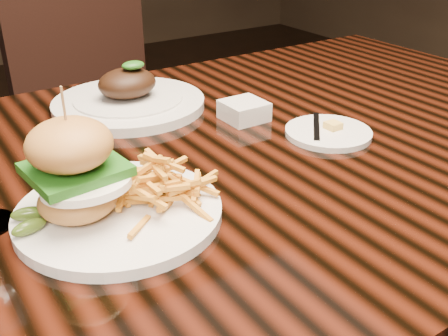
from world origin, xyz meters
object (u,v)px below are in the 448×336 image
dining_table (205,195)px  chair_far (100,101)px  burger_plate (112,186)px  far_dish (129,99)px

dining_table → chair_far: chair_far is taller
burger_plate → dining_table: bearing=33.9°
dining_table → burger_plate: bearing=-152.0°
chair_far → dining_table: bearing=-105.2°
far_dish → chair_far: (0.17, 0.64, -0.23)m
dining_table → chair_far: 0.91m
dining_table → far_dish: 0.27m
burger_plate → chair_far: (0.34, 0.99, -0.26)m
burger_plate → far_dish: 0.39m
dining_table → far_dish: bearing=93.7°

